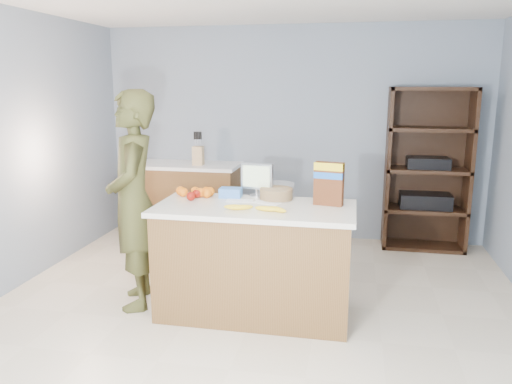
% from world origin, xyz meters
% --- Properties ---
extents(floor, '(4.50, 5.00, 0.02)m').
position_xyz_m(floor, '(0.00, 0.00, 0.00)').
color(floor, beige).
rests_on(floor, ground).
extents(walls, '(4.52, 5.02, 2.51)m').
position_xyz_m(walls, '(0.00, 0.00, 1.65)').
color(walls, gray).
rests_on(walls, ground).
extents(counter_peninsula, '(1.56, 0.76, 0.90)m').
position_xyz_m(counter_peninsula, '(0.00, 0.30, 0.42)').
color(counter_peninsula, brown).
rests_on(counter_peninsula, ground).
extents(back_cabinet, '(1.24, 0.62, 0.90)m').
position_xyz_m(back_cabinet, '(-1.20, 2.20, 0.45)').
color(back_cabinet, brown).
rests_on(back_cabinet, ground).
extents(shelving_unit, '(0.90, 0.40, 1.80)m').
position_xyz_m(shelving_unit, '(1.55, 2.35, 0.86)').
color(shelving_unit, black).
rests_on(shelving_unit, ground).
extents(person, '(0.64, 0.77, 1.79)m').
position_xyz_m(person, '(-1.01, 0.29, 0.90)').
color(person, '#39391A').
rests_on(person, ground).
extents(knife_block, '(0.12, 0.10, 0.31)m').
position_xyz_m(knife_block, '(-1.04, 2.13, 1.02)').
color(knife_block, tan).
rests_on(knife_block, back_cabinet).
extents(envelopes, '(0.47, 0.19, 0.00)m').
position_xyz_m(envelopes, '(-0.04, 0.43, 0.90)').
color(envelopes, white).
rests_on(envelopes, counter_peninsula).
extents(bananas, '(0.50, 0.14, 0.04)m').
position_xyz_m(bananas, '(0.03, 0.15, 0.92)').
color(bananas, yellow).
rests_on(bananas, counter_peninsula).
extents(apples, '(0.09, 0.19, 0.07)m').
position_xyz_m(apples, '(-0.54, 0.43, 0.94)').
color(apples, maroon).
rests_on(apples, counter_peninsula).
extents(oranges, '(0.33, 0.15, 0.08)m').
position_xyz_m(oranges, '(-0.54, 0.53, 0.94)').
color(oranges, orange).
rests_on(oranges, counter_peninsula).
extents(blue_carton, '(0.18, 0.13, 0.08)m').
position_xyz_m(blue_carton, '(-0.26, 0.55, 0.94)').
color(blue_carton, blue).
rests_on(blue_carton, counter_peninsula).
extents(salad_bowl, '(0.30, 0.30, 0.13)m').
position_xyz_m(salad_bowl, '(0.13, 0.57, 0.96)').
color(salad_bowl, '#267219').
rests_on(salad_bowl, counter_peninsula).
extents(tv, '(0.28, 0.12, 0.28)m').
position_xyz_m(tv, '(-0.05, 0.64, 1.06)').
color(tv, silver).
rests_on(tv, counter_peninsula).
extents(cereal_box, '(0.24, 0.12, 0.34)m').
position_xyz_m(cereal_box, '(0.56, 0.44, 1.10)').
color(cereal_box, '#592B14').
rests_on(cereal_box, counter_peninsula).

